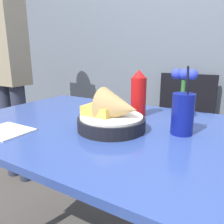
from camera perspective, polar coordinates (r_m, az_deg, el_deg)
The scene contains 9 objects.
wall_window at distance 1.84m, azimuth 18.27°, elevation 22.76°, with size 7.00×0.06×2.60m.
dining_table at distance 0.92m, azimuth -0.40°, elevation -9.05°, with size 1.28×0.82×0.74m.
chair_far_window at distance 1.68m, azimuth 17.73°, elevation -3.43°, with size 0.40×0.40×0.89m.
food_basket at distance 0.82m, azimuth 0.42°, elevation -1.00°, with size 0.26×0.26×0.16m.
ketchup_bottle at distance 1.01m, azimuth 6.92°, elevation 4.75°, with size 0.07×0.07×0.21m.
drink_cup at distance 0.81m, azimuth 17.95°, elevation -0.81°, with size 0.08×0.08×0.24m.
flower_vase at distance 1.02m, azimuth 17.96°, elevation 4.25°, with size 0.11×0.07×0.22m.
napkin at distance 0.90m, azimuth -25.96°, elevation -4.47°, with size 0.18×0.14×0.01m.
person_standing at distance 1.87m, azimuth -25.61°, elevation 11.12°, with size 0.32×0.18×1.65m.
Camera 1 is at (0.44, -0.72, 1.02)m, focal length 35.00 mm.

